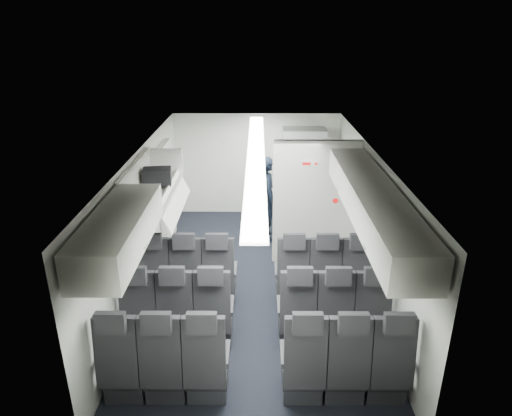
{
  "coord_description": "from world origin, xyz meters",
  "views": [
    {
      "loc": [
        0.03,
        -6.23,
        3.86
      ],
      "look_at": [
        0.0,
        0.4,
        1.15
      ],
      "focal_mm": 32.0,
      "sensor_mm": 36.0,
      "label": 1
    }
  ],
  "objects_px": {
    "seat_row_mid": "(255,318)",
    "boarding_door": "(167,194)",
    "seat_row_rear": "(255,368)",
    "galley_unit": "(303,174)",
    "seat_row_front": "(256,280)",
    "flight_attendant": "(267,198)",
    "carry_on_bag": "(157,176)"
  },
  "relations": [
    {
      "from": "galley_unit",
      "to": "carry_on_bag",
      "type": "bearing_deg",
      "value": -129.98
    },
    {
      "from": "flight_attendant",
      "to": "seat_row_mid",
      "type": "bearing_deg",
      "value": 166.43
    },
    {
      "from": "seat_row_front",
      "to": "galley_unit",
      "type": "xyz_separation_m",
      "value": [
        0.95,
        3.25,
        0.55
      ]
    },
    {
      "from": "seat_row_mid",
      "to": "seat_row_rear",
      "type": "height_order",
      "value": "same"
    },
    {
      "from": "seat_row_front",
      "to": "flight_attendant",
      "type": "height_order",
      "value": "flight_attendant"
    },
    {
      "from": "seat_row_rear",
      "to": "carry_on_bag",
      "type": "height_order",
      "value": "carry_on_bag"
    },
    {
      "from": "galley_unit",
      "to": "boarding_door",
      "type": "height_order",
      "value": "galley_unit"
    },
    {
      "from": "galley_unit",
      "to": "flight_attendant",
      "type": "xyz_separation_m",
      "value": [
        -0.75,
        -1.0,
        -0.14
      ]
    },
    {
      "from": "seat_row_front",
      "to": "carry_on_bag",
      "type": "bearing_deg",
      "value": 162.12
    },
    {
      "from": "seat_row_front",
      "to": "galley_unit",
      "type": "relative_size",
      "value": 1.75
    },
    {
      "from": "flight_attendant",
      "to": "carry_on_bag",
      "type": "relative_size",
      "value": 4.17
    },
    {
      "from": "seat_row_mid",
      "to": "boarding_door",
      "type": "relative_size",
      "value": 1.79
    },
    {
      "from": "seat_row_front",
      "to": "flight_attendant",
      "type": "xyz_separation_m",
      "value": [
        0.2,
        2.26,
        0.41
      ]
    },
    {
      "from": "seat_row_front",
      "to": "seat_row_rear",
      "type": "distance_m",
      "value": 1.8
    },
    {
      "from": "seat_row_rear",
      "to": "seat_row_mid",
      "type": "bearing_deg",
      "value": 90.0
    },
    {
      "from": "seat_row_front",
      "to": "galley_unit",
      "type": "bearing_deg",
      "value": 73.72
    },
    {
      "from": "seat_row_rear",
      "to": "galley_unit",
      "type": "height_order",
      "value": "galley_unit"
    },
    {
      "from": "seat_row_front",
      "to": "galley_unit",
      "type": "distance_m",
      "value": 3.43
    },
    {
      "from": "seat_row_rear",
      "to": "flight_attendant",
      "type": "xyz_separation_m",
      "value": [
        0.2,
        4.06,
        0.41
      ]
    },
    {
      "from": "seat_row_rear",
      "to": "galley_unit",
      "type": "relative_size",
      "value": 1.75
    },
    {
      "from": "seat_row_mid",
      "to": "boarding_door",
      "type": "bearing_deg",
      "value": 118.77
    },
    {
      "from": "boarding_door",
      "to": "flight_attendant",
      "type": "bearing_deg",
      "value": 5.28
    },
    {
      "from": "carry_on_bag",
      "to": "seat_row_rear",
      "type": "bearing_deg",
      "value": -65.76
    },
    {
      "from": "galley_unit",
      "to": "boarding_door",
      "type": "relative_size",
      "value": 1.02
    },
    {
      "from": "seat_row_mid",
      "to": "carry_on_bag",
      "type": "xyz_separation_m",
      "value": [
        -1.4,
        1.35,
        1.43
      ]
    },
    {
      "from": "seat_row_mid",
      "to": "seat_row_rear",
      "type": "distance_m",
      "value": 0.9
    },
    {
      "from": "seat_row_mid",
      "to": "carry_on_bag",
      "type": "relative_size",
      "value": 8.58
    },
    {
      "from": "galley_unit",
      "to": "boarding_door",
      "type": "xyz_separation_m",
      "value": [
        -2.59,
        -1.17,
        0.0
      ]
    },
    {
      "from": "seat_row_mid",
      "to": "seat_row_rear",
      "type": "bearing_deg",
      "value": -90.0
    },
    {
      "from": "seat_row_front",
      "to": "seat_row_rear",
      "type": "height_order",
      "value": "same"
    },
    {
      "from": "seat_row_front",
      "to": "boarding_door",
      "type": "bearing_deg",
      "value": 128.16
    },
    {
      "from": "seat_row_rear",
      "to": "boarding_door",
      "type": "xyz_separation_m",
      "value": [
        -1.64,
        3.89,
        0.55
      ]
    }
  ]
}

